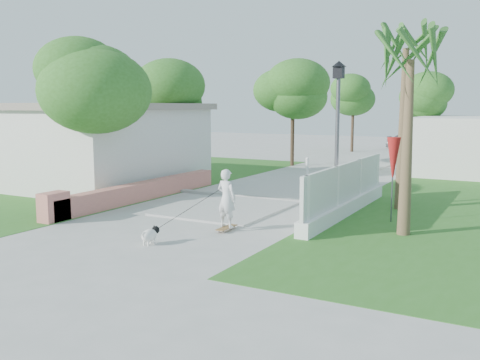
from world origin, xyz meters
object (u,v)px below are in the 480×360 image
Objects in this scene: street_lamp at (337,130)px; patio_umbrella at (393,160)px; dog at (150,235)px; parked_car at (415,141)px; bollard at (307,170)px; skateboarder at (199,206)px.

patio_umbrella is (1.90, -1.00, -0.74)m from street_lamp.
patio_umbrella reaches higher than dog.
street_lamp is at bearing 179.58° from parked_car.
street_lamp reaches higher than patio_umbrella.
bollard is 10.51m from dog.
bollard is at bearing 96.45° from dog.
dog is at bearing 174.06° from parked_car.
bollard is at bearing 120.96° from street_lamp.
patio_umbrella reaches higher than skateboarder.
street_lamp is 2.01× the size of skateboarder.
bollard is 19.62m from parked_car.
dog is at bearing -88.15° from bollard.
parked_car reaches higher than bollard.
dog is 0.16× the size of parked_car.
skateboarder is at bearing -136.07° from patio_umbrella.
skateboarder is 3.62× the size of dog.
skateboarder is 1.48m from dog.
street_lamp reaches higher than parked_car.
street_lamp is at bearing 73.12° from dog.
skateboarder is at bearing 75.92° from dog.
skateboarder reaches higher than dog.
bollard is 7.25m from patio_umbrella.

